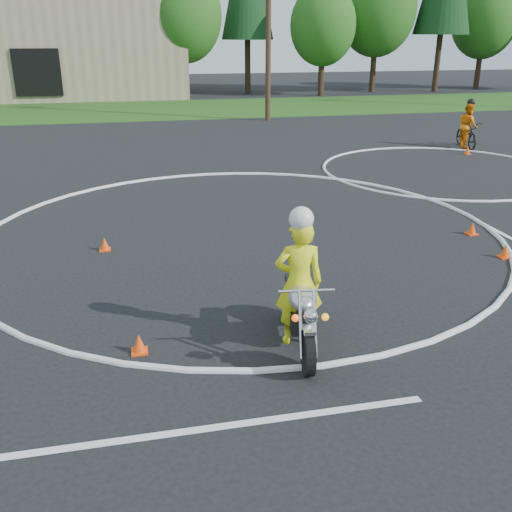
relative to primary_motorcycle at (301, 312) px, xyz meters
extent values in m
plane|color=black|center=(0.13, 2.37, -0.57)|extent=(120.00, 120.00, 0.00)
cube|color=#1E4714|center=(0.13, 29.37, -0.56)|extent=(120.00, 10.00, 0.02)
torus|color=silver|center=(0.13, 5.37, -0.56)|extent=(12.12, 12.12, 0.12)
torus|color=silver|center=(8.13, 10.37, -0.56)|extent=(8.10, 8.10, 0.10)
cube|color=silver|center=(-2.87, -1.63, -0.56)|extent=(8.00, 0.12, 0.01)
cylinder|color=black|center=(-0.11, -0.72, -0.23)|extent=(0.23, 0.68, 0.66)
cylinder|color=black|center=(0.11, 0.81, -0.23)|extent=(0.23, 0.68, 0.66)
cube|color=black|center=(0.01, 0.10, -0.12)|extent=(0.39, 0.65, 0.33)
ellipsoid|color=silver|center=(-0.02, -0.12, 0.30)|extent=(0.50, 0.76, 0.31)
cube|color=black|center=(0.06, 0.43, 0.25)|extent=(0.38, 0.70, 0.11)
cylinder|color=white|center=(-0.19, -0.62, 0.15)|extent=(0.10, 0.40, 0.89)
cylinder|color=white|center=(0.00, -0.65, 0.15)|extent=(0.10, 0.40, 0.89)
cube|color=silver|center=(-0.11, -0.75, 0.12)|extent=(0.19, 0.26, 0.06)
cylinder|color=white|center=(-0.07, -0.45, 0.56)|extent=(0.77, 0.15, 0.04)
sphere|color=silver|center=(-0.12, -0.83, 0.38)|extent=(0.20, 0.20, 0.20)
sphere|color=#FF520C|center=(-0.32, -0.78, 0.34)|extent=(0.10, 0.10, 0.10)
sphere|color=orange|center=(0.08, -0.84, 0.34)|extent=(0.10, 0.10, 0.10)
cylinder|color=white|center=(0.25, 0.51, -0.23)|extent=(0.21, 0.89, 0.09)
imported|color=yellow|center=(0.00, 0.14, 0.41)|extent=(0.77, 0.57, 1.96)
sphere|color=silver|center=(-0.01, 0.09, 1.42)|extent=(0.35, 0.35, 0.35)
imported|color=black|center=(11.29, 13.99, -0.03)|extent=(1.08, 2.14, 1.08)
imported|color=orange|center=(11.29, 13.99, 0.33)|extent=(0.83, 0.98, 1.79)
sphere|color=black|center=(11.29, 13.99, 1.25)|extent=(0.31, 0.31, 0.31)
cone|color=#F6470C|center=(-2.37, 0.33, -0.42)|extent=(0.22, 0.22, 0.30)
cube|color=#F6470C|center=(-2.37, 0.33, -0.55)|extent=(0.24, 0.24, 0.03)
cone|color=#F6470C|center=(5.25, 2.56, -0.42)|extent=(0.22, 0.22, 0.30)
cube|color=#F6470C|center=(5.25, 2.56, -0.55)|extent=(0.24, 0.24, 0.03)
cone|color=#F6470C|center=(5.41, 4.06, -0.42)|extent=(0.22, 0.22, 0.30)
cube|color=#F6470C|center=(5.41, 4.06, -0.55)|extent=(0.24, 0.24, 0.03)
cone|color=#F6470C|center=(-2.98, 4.84, -0.42)|extent=(0.22, 0.22, 0.30)
cube|color=#F6470C|center=(-2.98, 4.84, -0.55)|extent=(0.24, 0.24, 0.03)
cone|color=#F6470C|center=(10.58, 12.68, -0.42)|extent=(0.22, 0.22, 0.30)
cube|color=#F6470C|center=(10.58, 12.68, -0.55)|extent=(0.24, 0.24, 0.03)
cube|color=black|center=(-7.87, 34.27, 1.43)|extent=(3.00, 0.16, 3.00)
cylinder|color=#382619|center=(2.13, 36.37, 1.05)|extent=(0.44, 0.44, 3.24)
ellipsoid|color=#1E5116|center=(2.13, 36.37, 5.01)|extent=(5.40, 5.40, 6.48)
cylinder|color=#382619|center=(7.13, 38.37, 1.41)|extent=(0.44, 0.44, 3.96)
cylinder|color=#382619|center=(12.13, 35.37, 0.87)|extent=(0.44, 0.44, 2.88)
ellipsoid|color=#1E5116|center=(12.13, 35.37, 4.39)|extent=(4.80, 4.80, 5.76)
cylinder|color=#382619|center=(17.13, 37.37, 1.23)|extent=(0.44, 0.44, 3.60)
ellipsoid|color=#1E5116|center=(17.13, 37.37, 5.63)|extent=(6.00, 6.00, 7.20)
cylinder|color=#382619|center=(22.13, 36.37, 1.59)|extent=(0.44, 0.44, 4.32)
cylinder|color=#382619|center=(27.13, 38.37, 1.05)|extent=(0.44, 0.44, 3.24)
ellipsoid|color=#1E5116|center=(27.13, 38.37, 5.01)|extent=(5.40, 5.40, 6.48)
cylinder|color=#382619|center=(-1.87, 37.37, 0.87)|extent=(0.44, 0.44, 2.88)
ellipsoid|color=#1E5116|center=(-1.87, 37.37, 4.39)|extent=(4.80, 4.80, 5.76)
cylinder|color=#473321|center=(5.13, 23.37, 4.43)|extent=(0.28, 0.28, 10.00)
camera|label=1|loc=(-2.27, -7.20, 3.84)|focal=40.00mm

